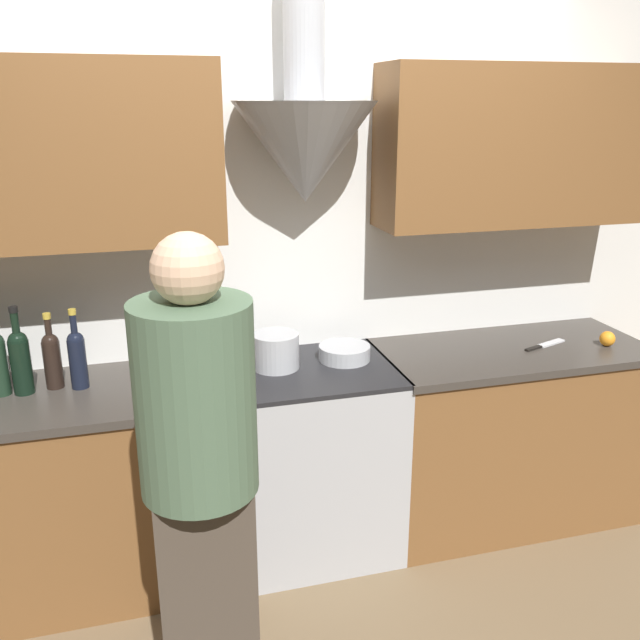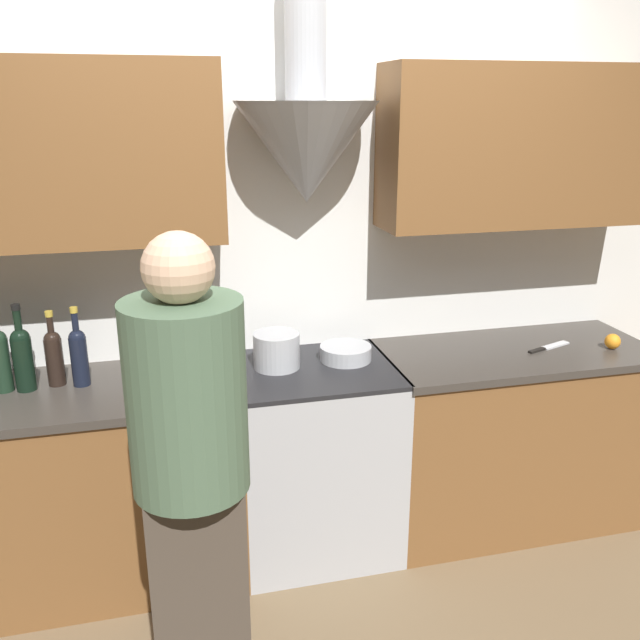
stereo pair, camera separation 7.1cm
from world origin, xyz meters
TOP-DOWN VIEW (x-y plane):
  - ground_plane at (0.00, 0.00)m, footprint 12.00×12.00m
  - wall_back at (-0.01, 0.58)m, footprint 8.40×0.60m
  - counter_left at (-1.00, 0.32)m, footprint 1.32×0.62m
  - counter_right at (0.98, 0.32)m, footprint 1.28×0.62m
  - stove_range at (0.00, 0.32)m, footprint 0.70×0.60m
  - wine_bottle_4 at (-1.18, 0.37)m, footprint 0.08×0.08m
  - wine_bottle_5 at (-1.07, 0.40)m, footprint 0.07×0.07m
  - wine_bottle_6 at (-0.97, 0.37)m, footprint 0.07×0.07m
  - stock_pot at (-0.16, 0.37)m, footprint 0.20×0.20m
  - mixing_bowl at (0.16, 0.38)m, footprint 0.23×0.23m
  - orange_fruit at (1.41, 0.22)m, footprint 0.07×0.07m
  - chefs_knife at (1.13, 0.30)m, footprint 0.26×0.11m
  - person_foreground_left at (-0.58, -0.61)m, footprint 0.33×0.33m

SIDE VIEW (x-z plane):
  - ground_plane at x=0.00m, z-range 0.00..0.00m
  - counter_left at x=-1.00m, z-range 0.00..0.89m
  - counter_right at x=0.98m, z-range 0.00..0.89m
  - stove_range at x=0.00m, z-range 0.00..0.89m
  - chefs_knife at x=1.13m, z-range 0.89..0.90m
  - mixing_bowl at x=0.16m, z-range 0.89..0.95m
  - orange_fruit at x=1.41m, z-range 0.89..0.96m
  - person_foreground_left at x=-0.58m, z-range 0.09..1.77m
  - stock_pot at x=-0.16m, z-range 0.89..1.04m
  - wine_bottle_5 at x=-1.07m, z-range 0.86..1.17m
  - wine_bottle_6 at x=-0.97m, z-range 0.86..1.19m
  - wine_bottle_4 at x=-1.18m, z-range 0.85..1.21m
  - wall_back at x=-0.01m, z-range 0.18..2.78m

